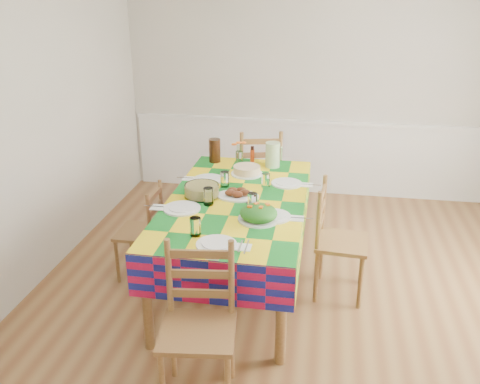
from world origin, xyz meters
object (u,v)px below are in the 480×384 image
(tea_pitcher, at_px, (215,150))
(chair_near, at_px, (198,327))
(green_pitcher, at_px, (273,155))
(chair_right, at_px, (337,241))
(meat_platter, at_px, (237,194))
(dining_table, at_px, (237,208))
(chair_far, at_px, (259,176))
(chair_left, at_px, (143,232))

(tea_pitcher, distance_m, chair_near, 2.26)
(green_pitcher, relative_size, chair_near, 0.23)
(chair_right, bearing_deg, meat_platter, 93.22)
(meat_platter, height_order, tea_pitcher, tea_pitcher)
(tea_pitcher, relative_size, chair_near, 0.23)
(green_pitcher, distance_m, chair_right, 1.13)
(tea_pitcher, xyz_separation_m, chair_near, (0.37, -2.19, -0.42))
(green_pitcher, relative_size, tea_pitcher, 1.04)
(dining_table, height_order, chair_far, chair_far)
(chair_near, bearing_deg, chair_left, 115.32)
(chair_near, xyz_separation_m, chair_far, (0.02, 2.61, 0.02))
(meat_platter, distance_m, chair_far, 1.31)
(meat_platter, bearing_deg, dining_table, -89.52)
(meat_platter, xyz_separation_m, chair_left, (-0.83, -0.03, -0.41))
(green_pitcher, distance_m, chair_near, 2.19)
(tea_pitcher, distance_m, chair_far, 0.70)
(meat_platter, relative_size, tea_pitcher, 1.54)
(green_pitcher, bearing_deg, chair_right, -52.85)
(chair_near, height_order, chair_left, chair_near)
(dining_table, bearing_deg, chair_near, -90.25)
(tea_pitcher, height_order, chair_right, tea_pitcher)
(meat_platter, distance_m, chair_left, 0.93)
(meat_platter, relative_size, chair_near, 0.35)
(meat_platter, xyz_separation_m, chair_near, (-0.01, -1.33, -0.33))
(tea_pitcher, bearing_deg, green_pitcher, -5.07)
(meat_platter, relative_size, green_pitcher, 1.48)
(chair_far, bearing_deg, chair_left, 43.81)
(meat_platter, distance_m, green_pitcher, 0.83)
(dining_table, xyz_separation_m, chair_right, (0.83, 0.00, -0.23))
(dining_table, xyz_separation_m, chair_far, (0.01, 1.30, -0.20))
(green_pitcher, distance_m, chair_far, 0.65)
(dining_table, bearing_deg, chair_far, 89.51)
(dining_table, xyz_separation_m, meat_platter, (-0.00, 0.03, 0.12))
(dining_table, relative_size, chair_left, 2.42)
(tea_pitcher, bearing_deg, chair_right, -36.12)
(chair_left, bearing_deg, tea_pitcher, 152.97)
(dining_table, xyz_separation_m, green_pitcher, (0.20, 0.83, 0.21))
(chair_far, bearing_deg, dining_table, 76.23)
(dining_table, height_order, chair_near, chair_near)
(chair_near, relative_size, chair_right, 1.04)
(tea_pitcher, relative_size, chair_right, 0.23)
(green_pitcher, xyz_separation_m, chair_left, (-1.03, -0.83, -0.50))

